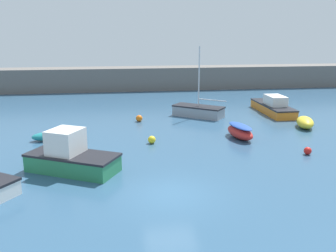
% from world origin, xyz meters
% --- Properties ---
extents(ground_plane, '(120.00, 120.00, 0.20)m').
position_xyz_m(ground_plane, '(0.00, 0.00, -0.10)').
color(ground_plane, '#2D5170').
extents(harbor_breakwater, '(66.18, 3.59, 2.88)m').
position_xyz_m(harbor_breakwater, '(0.00, 32.46, 1.44)').
color(harbor_breakwater, '#66605B').
rests_on(harbor_breakwater, ground_plane).
extents(dinghy_near_pier, '(2.49, 1.35, 0.61)m').
position_xyz_m(dinghy_near_pier, '(-7.06, 9.94, 0.31)').
color(dinghy_near_pier, teal).
rests_on(dinghy_near_pier, ground_plane).
extents(sailboat_tall_mast, '(4.59, 4.10, 6.15)m').
position_xyz_m(sailboat_tall_mast, '(4.84, 15.81, 0.51)').
color(sailboat_tall_mast, gray).
rests_on(sailboat_tall_mast, ground_plane).
extents(rowboat_blue_near, '(2.03, 2.91, 0.86)m').
position_xyz_m(rowboat_blue_near, '(12.31, 10.79, 0.43)').
color(rowboat_blue_near, yellow).
rests_on(rowboat_blue_near, ground_plane).
extents(motorboat_with_cabin, '(5.36, 4.19, 2.32)m').
position_xyz_m(motorboat_with_cabin, '(-4.91, 3.72, 0.81)').
color(motorboat_with_cabin, '#287A4C').
rests_on(motorboat_with_cabin, ground_plane).
extents(rowboat_with_red_cover, '(1.67, 3.14, 1.01)m').
position_xyz_m(rowboat_with_red_cover, '(6.25, 8.60, 0.51)').
color(rowboat_with_red_cover, red).
rests_on(rowboat_with_red_cover, ground_plane).
extents(cabin_cruiser_white, '(2.04, 6.54, 1.70)m').
position_xyz_m(cabin_cruiser_white, '(12.03, 16.26, 0.60)').
color(cabin_cruiser_white, orange).
rests_on(cabin_cruiser_white, ground_plane).
extents(mooring_buoy_yellow, '(0.53, 0.53, 0.53)m').
position_xyz_m(mooring_buoy_yellow, '(-0.07, 8.21, 0.26)').
color(mooring_buoy_yellow, yellow).
rests_on(mooring_buoy_yellow, ground_plane).
extents(mooring_buoy_orange, '(0.55, 0.55, 0.55)m').
position_xyz_m(mooring_buoy_orange, '(-0.50, 14.65, 0.28)').
color(mooring_buoy_orange, orange).
rests_on(mooring_buoy_orange, ground_plane).
extents(mooring_buoy_red, '(0.47, 0.47, 0.47)m').
position_xyz_m(mooring_buoy_red, '(9.23, 4.53, 0.24)').
color(mooring_buoy_red, red).
rests_on(mooring_buoy_red, ground_plane).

